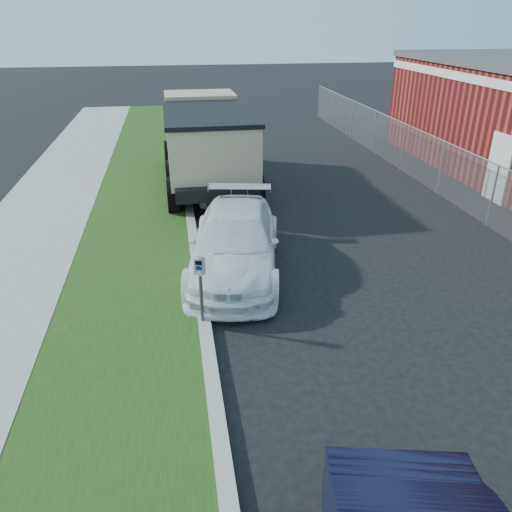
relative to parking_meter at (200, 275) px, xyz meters
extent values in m
plane|color=black|center=(2.63, -0.04, -1.16)|extent=(120.00, 120.00, 0.00)
cube|color=gray|center=(0.03, 1.96, -1.09)|extent=(0.25, 50.00, 0.15)
cube|color=#153D10|center=(-1.57, 1.96, -1.10)|extent=(3.00, 50.00, 0.13)
plane|color=slate|center=(8.63, 6.96, -0.26)|extent=(0.00, 30.00, 30.00)
cylinder|color=#90959D|center=(8.63, 6.96, 0.64)|extent=(0.04, 30.00, 0.04)
cylinder|color=#90959D|center=(8.63, 3.96, -0.26)|extent=(0.06, 0.06, 1.80)
cylinder|color=#90959D|center=(8.63, 6.96, -0.26)|extent=(0.06, 0.06, 1.80)
cylinder|color=#90959D|center=(8.63, 9.96, -0.26)|extent=(0.06, 0.06, 1.80)
cylinder|color=#90959D|center=(8.63, 12.96, -0.26)|extent=(0.06, 0.06, 1.80)
cylinder|color=#90959D|center=(8.63, 15.96, -0.26)|extent=(0.06, 0.06, 1.80)
cylinder|color=#90959D|center=(8.63, 18.96, -0.26)|extent=(0.06, 0.06, 1.80)
cylinder|color=#90959D|center=(8.63, 21.96, -0.26)|extent=(0.06, 0.06, 1.80)
cube|color=silver|center=(10.11, 7.96, 2.44)|extent=(0.06, 14.00, 0.30)
cube|color=silver|center=(10.08, 5.96, -0.06)|extent=(0.08, 1.10, 2.20)
cylinder|color=#3F4247|center=(0.00, 0.00, -0.51)|extent=(0.08, 0.08, 1.03)
cube|color=gray|center=(0.00, 0.00, 0.18)|extent=(0.21, 0.17, 0.31)
ellipsoid|color=gray|center=(0.00, 0.00, 0.33)|extent=(0.23, 0.18, 0.12)
cube|color=black|center=(-0.02, -0.06, 0.28)|extent=(0.12, 0.05, 0.08)
cube|color=#0D1896|center=(-0.02, -0.06, 0.17)|extent=(0.11, 0.04, 0.07)
cylinder|color=silver|center=(-0.02, -0.06, 0.06)|extent=(0.11, 0.04, 0.11)
cube|color=#3F4247|center=(-0.02, -0.06, 0.20)|extent=(0.04, 0.02, 0.05)
imported|color=white|center=(0.94, 2.38, -0.43)|extent=(2.93, 5.31, 1.46)
cube|color=black|center=(0.85, 9.16, -0.34)|extent=(2.59, 7.31, 0.40)
cube|color=tan|center=(0.81, 11.77, 0.60)|extent=(2.70, 2.08, 2.28)
cube|color=black|center=(0.81, 11.77, 1.06)|extent=(2.73, 2.10, 0.68)
cube|color=tan|center=(0.86, 8.25, 0.60)|extent=(2.79, 4.81, 1.82)
cube|color=black|center=(0.86, 8.25, 1.55)|extent=(2.91, 4.93, 0.14)
cube|color=black|center=(0.80, 12.86, -0.42)|extent=(2.73, 0.20, 0.34)
cylinder|color=black|center=(-0.49, 11.64, -0.59)|extent=(0.38, 1.14, 1.14)
cylinder|color=black|center=(2.12, 11.68, -0.59)|extent=(0.38, 1.14, 1.14)
cylinder|color=black|center=(-0.46, 8.57, -0.59)|extent=(0.38, 1.14, 1.14)
cylinder|color=black|center=(2.16, 8.60, -0.59)|extent=(0.38, 1.14, 1.14)
cylinder|color=black|center=(-0.43, 6.52, -0.59)|extent=(0.38, 1.14, 1.14)
cylinder|color=black|center=(2.19, 6.56, -0.59)|extent=(0.38, 1.14, 1.14)
camera|label=1|loc=(-0.33, -8.37, 4.39)|focal=35.00mm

